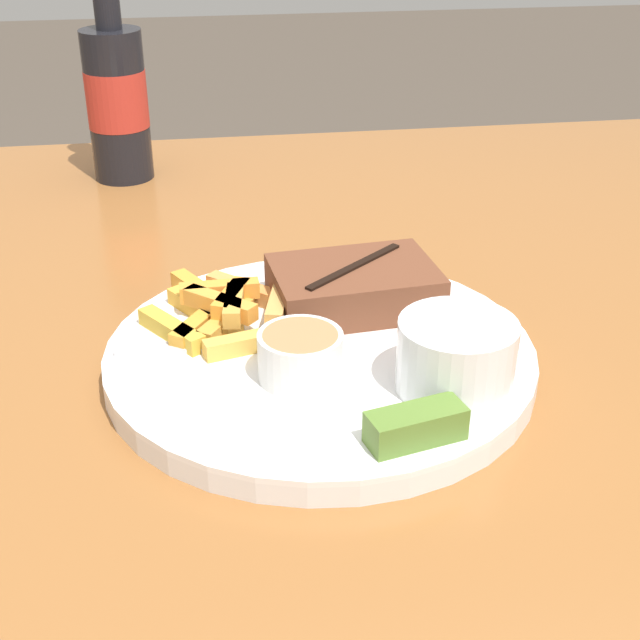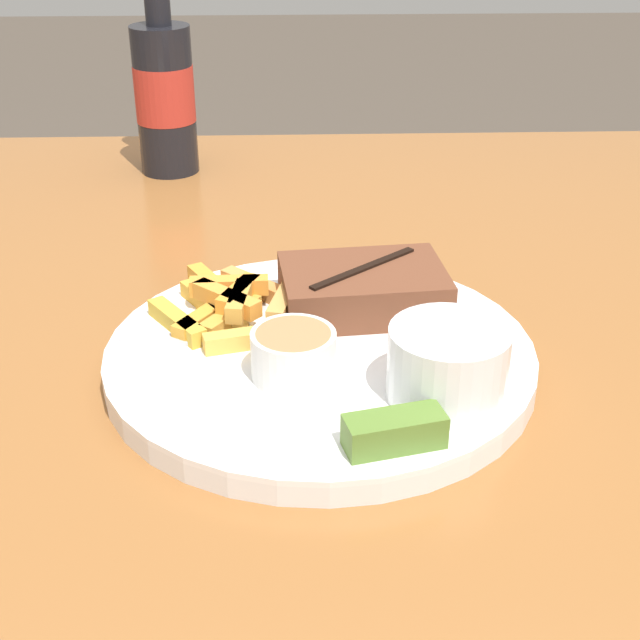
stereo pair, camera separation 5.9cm
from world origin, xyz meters
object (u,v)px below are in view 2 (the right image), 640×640
at_px(beer_bottle, 164,90).
at_px(pickle_spear, 394,431).
at_px(dipping_sauce_cup, 293,353).
at_px(knife_utensil, 305,316).
at_px(fork_utensil, 208,341).
at_px(dinner_plate, 320,358).
at_px(coleslaw_cup, 448,359).
at_px(steak_portion, 363,289).

bearing_deg(beer_bottle, pickle_spear, -70.83).
relative_size(dipping_sauce_cup, knife_utensil, 0.34).
xyz_separation_m(pickle_spear, fork_utensil, (-0.11, 0.12, -0.01)).
bearing_deg(dinner_plate, fork_utensil, 174.58).
relative_size(dinner_plate, coleslaw_cup, 3.94).
height_order(pickle_spear, fork_utensil, pickle_spear).
distance_m(steak_portion, beer_bottle, 0.41).
bearing_deg(pickle_spear, knife_utensil, 107.16).
bearing_deg(fork_utensil, dipping_sauce_cup, -32.27).
distance_m(dipping_sauce_cup, knife_utensil, 0.08).
height_order(dinner_plate, coleslaw_cup, coleslaw_cup).
distance_m(steak_portion, coleslaw_cup, 0.13).
height_order(coleslaw_cup, beer_bottle, beer_bottle).
height_order(coleslaw_cup, knife_utensil, coleslaw_cup).
height_order(dipping_sauce_cup, knife_utensil, dipping_sauce_cup).
distance_m(dinner_plate, fork_utensil, 0.08).
xyz_separation_m(steak_portion, coleslaw_cup, (0.04, -0.12, 0.01)).
xyz_separation_m(dinner_plate, pickle_spear, (0.04, -0.11, 0.02)).
relative_size(coleslaw_cup, dipping_sauce_cup, 1.36).
bearing_deg(pickle_spear, dinner_plate, 108.29).
xyz_separation_m(steak_portion, fork_utensil, (-0.11, -0.05, -0.01)).
height_order(steak_portion, pickle_spear, steak_portion).
height_order(steak_portion, coleslaw_cup, coleslaw_cup).
bearing_deg(fork_utensil, pickle_spear, -41.47).
distance_m(steak_portion, knife_utensil, 0.05).
distance_m(coleslaw_cup, knife_utensil, 0.13).
xyz_separation_m(steak_portion, pickle_spear, (0.00, -0.17, -0.01)).
distance_m(steak_portion, fork_utensil, 0.12).
relative_size(coleslaw_cup, pickle_spear, 1.22).
height_order(fork_utensil, beer_bottle, beer_bottle).
bearing_deg(knife_utensil, fork_utensil, 136.45).
height_order(dinner_plate, beer_bottle, beer_bottle).
xyz_separation_m(dinner_plate, coleslaw_cup, (0.07, -0.06, 0.03)).
relative_size(pickle_spear, knife_utensil, 0.38).
xyz_separation_m(coleslaw_cup, fork_utensil, (-0.15, 0.07, -0.02)).
xyz_separation_m(dipping_sauce_cup, knife_utensil, (0.01, 0.07, -0.01)).
distance_m(coleslaw_cup, beer_bottle, 0.53).
xyz_separation_m(dipping_sauce_cup, fork_utensil, (-0.06, 0.04, -0.02)).
bearing_deg(beer_bottle, dipping_sauce_cup, -74.13).
xyz_separation_m(dinner_plate, knife_utensil, (-0.01, 0.04, 0.01)).
bearing_deg(pickle_spear, steak_portion, 91.50).
xyz_separation_m(pickle_spear, beer_bottle, (-0.19, 0.53, 0.06)).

